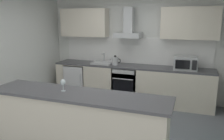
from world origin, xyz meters
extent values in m
cube|color=slate|center=(0.00, 0.00, -0.01)|extent=(5.38, 4.95, 0.02)
cube|color=silver|center=(0.00, 2.04, 1.30)|extent=(5.38, 0.12, 2.60)
cube|color=silver|center=(-2.25, 0.00, 1.30)|extent=(0.12, 4.95, 2.60)
cube|color=white|center=(0.00, 1.96, 1.23)|extent=(3.73, 0.02, 0.66)
cube|color=beige|center=(0.00, 1.66, 0.43)|extent=(3.86, 0.60, 0.86)
cube|color=#4C4C51|center=(0.00, 1.66, 0.88)|extent=(3.86, 0.60, 0.04)
cube|color=beige|center=(-0.11, -0.87, 0.47)|extent=(2.56, 0.52, 0.93)
cube|color=#4C4C51|center=(-0.11, -0.87, 0.95)|extent=(2.66, 0.64, 0.04)
cube|color=beige|center=(-1.29, 1.81, 1.91)|extent=(1.23, 0.32, 0.70)
cube|color=beige|center=(1.29, 1.81, 1.91)|extent=(1.23, 0.32, 0.70)
cube|color=slate|center=(-0.10, 1.64, 0.46)|extent=(0.60, 0.56, 0.80)
cube|color=black|center=(-0.10, 1.34, 0.40)|extent=(0.50, 0.02, 0.48)
cube|color=#B7BABC|center=(-0.10, 1.34, 0.80)|extent=(0.54, 0.02, 0.09)
cylinder|color=#B7BABC|center=(-0.10, 1.31, 0.64)|extent=(0.49, 0.02, 0.02)
cube|color=white|center=(-1.43, 1.64, 0.42)|extent=(0.58, 0.56, 0.85)
cube|color=silver|center=(-1.43, 1.35, 0.43)|extent=(0.55, 0.02, 0.80)
cylinder|color=#B7BABC|center=(-1.21, 1.33, 0.47)|extent=(0.02, 0.02, 0.38)
cube|color=#B7BABC|center=(1.27, 1.61, 1.05)|extent=(0.50, 0.36, 0.30)
cube|color=black|center=(1.21, 1.42, 1.05)|extent=(0.30, 0.02, 0.19)
cube|color=black|center=(1.45, 1.42, 1.05)|extent=(0.10, 0.01, 0.21)
cube|color=silver|center=(-0.73, 1.64, 0.92)|extent=(0.50, 0.40, 0.04)
cylinder|color=#B7BABC|center=(-0.73, 1.76, 1.03)|extent=(0.03, 0.03, 0.26)
cylinder|color=#B7BABC|center=(-0.73, 1.68, 1.15)|extent=(0.03, 0.16, 0.03)
cylinder|color=#B7BABC|center=(-0.38, 1.60, 1.00)|extent=(0.15, 0.15, 0.20)
sphere|color=black|center=(-0.38, 1.60, 1.11)|extent=(0.06, 0.06, 0.06)
cone|color=#B7BABC|center=(-0.48, 1.60, 1.04)|extent=(0.09, 0.04, 0.07)
torus|color=black|center=(-0.29, 1.60, 1.01)|extent=(0.11, 0.02, 0.11)
cube|color=#B7BABC|center=(-0.10, 1.74, 1.62)|extent=(0.62, 0.45, 0.12)
cube|color=#B7BABC|center=(-0.10, 1.79, 1.98)|extent=(0.22, 0.22, 0.60)
cylinder|color=silver|center=(-0.34, -0.84, 0.97)|extent=(0.07, 0.07, 0.01)
cylinder|color=silver|center=(-0.34, -0.84, 1.02)|extent=(0.01, 0.01, 0.09)
ellipsoid|color=silver|center=(-0.34, -0.84, 1.10)|extent=(0.08, 0.08, 0.10)
camera|label=1|loc=(1.39, -3.57, 1.98)|focal=36.38mm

